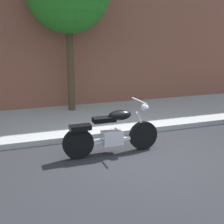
# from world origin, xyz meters

# --- Properties ---
(ground_plane) EXTENTS (60.00, 60.00, 0.00)m
(ground_plane) POSITION_xyz_m (0.00, 0.00, 0.00)
(ground_plane) COLOR #28282D
(sidewalk) EXTENTS (24.57, 3.31, 0.14)m
(sidewalk) POSITION_xyz_m (0.00, 2.99, 0.07)
(sidewalk) COLOR #ABABAB
(sidewalk) RESTS_ON ground
(motorcycle) EXTENTS (2.16, 0.70, 1.15)m
(motorcycle) POSITION_xyz_m (-0.41, 0.34, 0.47)
(motorcycle) COLOR black
(motorcycle) RESTS_ON ground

